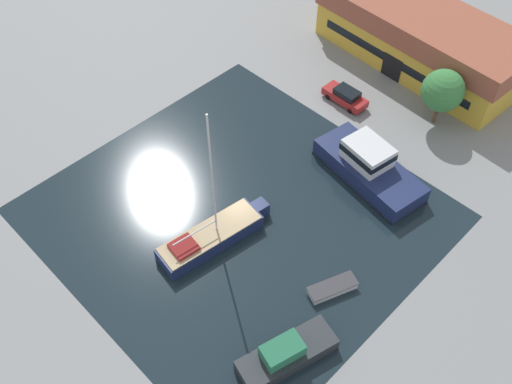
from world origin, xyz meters
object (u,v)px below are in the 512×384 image
Objects in this scene: warehouse_building at (421,37)px; small_dinghy at (332,288)px; motor_cruiser at (369,166)px; cabin_boat at (286,354)px; parked_car at (345,96)px; sailboat_moored at (212,236)px; quay_tree_near_building at (443,91)px.

small_dinghy is (12.06, -28.29, -2.73)m from warehouse_building.
cabin_boat is at bearing -150.41° from motor_cruiser.
parked_car is (-1.09, -10.70, -2.23)m from warehouse_building.
small_dinghy is (9.84, 3.36, -0.42)m from sailboat_moored.
quay_tree_near_building is 0.78× the size of cabin_boat.
parked_car is 0.43× the size of motor_cruiser.
parked_car is 1.15× the size of small_dinghy.
warehouse_building is 31.82m from sailboat_moored.
quay_tree_near_building is 10.64m from motor_cruiser.
parked_car is 0.63× the size of cabin_boat.
cabin_boat is at bearing -148.22° from parked_car.
small_dinghy is at bearing 26.66° from sailboat_moored.
sailboat_moored is 10.40m from small_dinghy.
quay_tree_near_building reaches higher than small_dinghy.
cabin_boat is at bearing -65.45° from warehouse_building.
sailboat_moored is (3.31, -20.96, -0.08)m from parked_car.
warehouse_building is 37.38m from cabin_boat.
cabin_boat is at bearing -8.24° from sailboat_moored.
warehouse_building is at bearing 135.31° from quay_tree_near_building.
parked_car is at bearing 59.54° from motor_cruiser.
warehouse_building is at bearing 101.83° from sailboat_moored.
warehouse_building reaches higher than motor_cruiser.
motor_cruiser is at bearing 137.00° from small_dinghy.
sailboat_moored reaches higher than parked_car.
quay_tree_near_building is 28.98m from cabin_boat.
warehouse_building is 9.65m from quay_tree_near_building.
sailboat_moored is 1.79× the size of cabin_boat.
sailboat_moored reaches higher than motor_cruiser.
motor_cruiser reaches higher than small_dinghy.
sailboat_moored is 15.24m from motor_cruiser.
quay_tree_near_building is at bearing -41.09° from warehouse_building.
cabin_boat reaches higher than parked_car.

